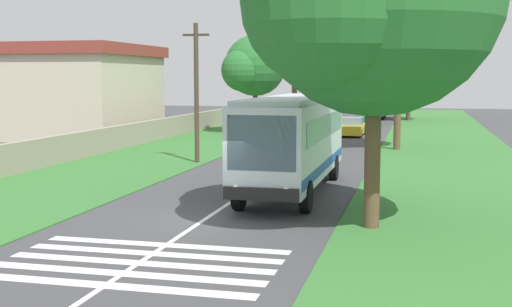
{
  "coord_description": "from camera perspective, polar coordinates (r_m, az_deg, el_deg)",
  "views": [
    {
      "loc": [
        -19.66,
        -6.5,
        4.49
      ],
      "look_at": [
        4.9,
        -0.54,
        1.6
      ],
      "focal_mm": 47.12,
      "sensor_mm": 36.0,
      "label": 1
    }
  ],
  "objects": [
    {
      "name": "trailing_minibus_0",
      "position": [
        73.43,
        10.06,
        4.12
      ],
      "size": [
        6.0,
        2.14,
        2.53
      ],
      "color": "#BFB299",
      "rests_on": "ground"
    },
    {
      "name": "roadside_building",
      "position": [
        52.81,
        -15.08,
        5.2
      ],
      "size": [
        11.84,
        10.56,
        6.86
      ],
      "color": "beige",
      "rests_on": "ground"
    },
    {
      "name": "trailing_car_0",
      "position": [
        43.38,
        2.65,
        1.46
      ],
      "size": [
        4.3,
        1.78,
        1.43
      ],
      "color": "#145933",
      "rests_on": "ground"
    },
    {
      "name": "ground",
      "position": [
        21.19,
        -4.57,
        -5.73
      ],
      "size": [
        160.0,
        160.0,
        0.0
      ],
      "primitive_type": "plane",
      "color": "#424244"
    },
    {
      "name": "roadside_tree_right_0",
      "position": [
        42.38,
        11.9,
        10.25
      ],
      "size": [
        6.97,
        5.75,
        10.36
      ],
      "color": "brown",
      "rests_on": "grass_verge_right"
    },
    {
      "name": "grass_verge_right",
      "position": [
        34.99,
        16.31,
        -1.08
      ],
      "size": [
        120.0,
        8.0,
        0.04
      ],
      "primitive_type": "cube",
      "color": "#387533",
      "rests_on": "ground"
    },
    {
      "name": "trailing_car_1",
      "position": [
        51.84,
        8.14,
        2.23
      ],
      "size": [
        4.3,
        1.78,
        1.43
      ],
      "color": "gold",
      "rests_on": "ground"
    },
    {
      "name": "roadside_tree_right_1",
      "position": [
        71.05,
        12.78,
        7.43
      ],
      "size": [
        7.07,
        6.26,
        9.05
      ],
      "color": "#4C3826",
      "rests_on": "grass_verge_right"
    },
    {
      "name": "roadside_wall",
      "position": [
        43.76,
        -10.85,
        1.52
      ],
      "size": [
        70.0,
        0.4,
        1.45
      ],
      "primitive_type": "cube",
      "color": "#9E937F",
      "rests_on": "grass_verge_left"
    },
    {
      "name": "zebra_crossing",
      "position": [
        16.73,
        -9.9,
        -9.14
      ],
      "size": [
        4.05,
        6.8,
        0.01
      ],
      "color": "silver",
      "rests_on": "ground"
    },
    {
      "name": "grass_verge_left",
      "position": [
        37.91,
        -9.28,
        -0.33
      ],
      "size": [
        120.0,
        8.0,
        0.04
      ],
      "primitive_type": "cube",
      "color": "#387533",
      "rests_on": "ground"
    },
    {
      "name": "roadside_tree_left_1",
      "position": [
        74.47,
        4.2,
        8.44
      ],
      "size": [
        8.69,
        6.89,
        10.58
      ],
      "color": "#4C3826",
      "rests_on": "grass_verge_left"
    },
    {
      "name": "utility_pole",
      "position": [
        35.07,
        -5.08,
        5.33
      ],
      "size": [
        0.24,
        1.4,
        7.19
      ],
      "color": "#473828",
      "rests_on": "grass_verge_left"
    },
    {
      "name": "coach_bus",
      "position": [
        26.12,
        3.22,
        1.36
      ],
      "size": [
        11.16,
        2.62,
        3.73
      ],
      "color": "silver",
      "rests_on": "ground"
    },
    {
      "name": "roadside_tree_left_0",
      "position": [
        53.99,
        -0.17,
        7.3
      ],
      "size": [
        6.17,
        4.86,
        7.78
      ],
      "color": "#4C3826",
      "rests_on": "grass_verge_left"
    },
    {
      "name": "roadside_tree_left_2",
      "position": [
        64.73,
        3.19,
        8.49
      ],
      "size": [
        6.02,
        5.36,
        9.5
      ],
      "color": "brown",
      "rests_on": "grass_verge_left"
    },
    {
      "name": "trailing_car_3",
      "position": [
        64.06,
        9.67,
        3.01
      ],
      "size": [
        4.3,
        1.78,
        1.43
      ],
      "color": "#145933",
      "rests_on": "ground"
    },
    {
      "name": "trailing_car_2",
      "position": [
        57.93,
        5.43,
        2.71
      ],
      "size": [
        4.3,
        1.78,
        1.43
      ],
      "color": "#145933",
      "rests_on": "ground"
    },
    {
      "name": "centre_line",
      "position": [
        35.55,
        3.0,
        -0.74
      ],
      "size": [
        110.0,
        0.16,
        0.01
      ],
      "primitive_type": "cube",
      "color": "silver",
      "rests_on": "ground"
    }
  ]
}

